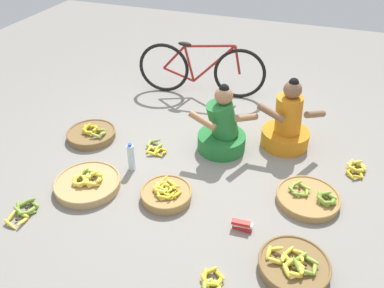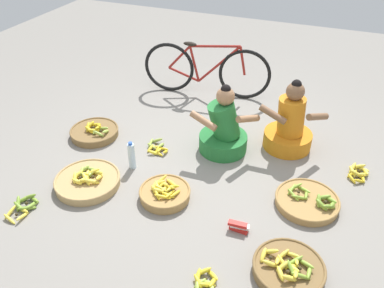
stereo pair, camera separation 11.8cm
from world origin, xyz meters
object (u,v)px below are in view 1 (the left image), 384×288
(banana_basket_front_center, at_px, (308,198))
(banana_basket_front_right, at_px, (166,193))
(bicycle_leaning, at_px, (201,70))
(loose_bananas_back_center, at_px, (214,286))
(banana_basket_back_right, at_px, (294,265))
(loose_bananas_front_left, at_px, (356,169))
(vendor_woman_behind, at_px, (287,125))
(water_bottle, at_px, (131,157))
(packet_carton_stack, at_px, (242,225))
(loose_bananas_back_left, at_px, (24,210))
(vendor_woman_front, at_px, (222,130))
(loose_bananas_near_bicycle, at_px, (155,149))
(banana_basket_near_vendor, at_px, (92,134))
(banana_basket_mid_right, at_px, (87,183))

(banana_basket_front_center, bearing_deg, banana_basket_front_right, -162.43)
(bicycle_leaning, xyz_separation_m, loose_bananas_back_center, (1.06, -2.86, -0.33))
(banana_basket_back_right, relative_size, loose_bananas_front_left, 1.73)
(banana_basket_front_center, bearing_deg, vendor_woman_behind, 112.00)
(bicycle_leaning, bearing_deg, water_bottle, -94.43)
(banana_basket_front_center, height_order, loose_bananas_back_center, banana_basket_front_center)
(banana_basket_front_right, height_order, loose_bananas_back_center, banana_basket_front_right)
(loose_bananas_back_center, bearing_deg, vendor_woman_behind, 84.23)
(bicycle_leaning, distance_m, packet_carton_stack, 2.51)
(vendor_woman_behind, relative_size, bicycle_leaning, 0.48)
(loose_bananas_back_left, height_order, water_bottle, water_bottle)
(vendor_woman_behind, bearing_deg, banana_basket_back_right, -79.27)
(vendor_woman_front, xyz_separation_m, loose_bananas_near_bicycle, (-0.67, -0.27, -0.22))
(vendor_woman_behind, height_order, loose_bananas_back_left, vendor_woman_behind)
(banana_basket_front_center, bearing_deg, banana_basket_near_vendor, 174.06)
(banana_basket_front_center, relative_size, loose_bananas_back_center, 1.73)
(bicycle_leaning, xyz_separation_m, loose_bananas_back_left, (-0.76, -2.69, -0.33))
(banana_basket_front_center, bearing_deg, loose_bananas_front_left, 56.29)
(vendor_woman_behind, height_order, packet_carton_stack, vendor_woman_behind)
(banana_basket_near_vendor, relative_size, banana_basket_front_center, 0.95)
(loose_bananas_back_center, bearing_deg, loose_bananas_front_left, 61.70)
(banana_basket_back_right, relative_size, banana_basket_front_center, 0.94)
(banana_basket_back_right, bearing_deg, banana_basket_near_vendor, 156.15)
(vendor_woman_behind, relative_size, banana_basket_near_vendor, 1.46)
(banana_basket_back_right, height_order, banana_basket_front_center, banana_basket_back_right)
(banana_basket_mid_right, distance_m, packet_carton_stack, 1.52)
(banana_basket_front_right, bearing_deg, vendor_woman_front, 74.39)
(bicycle_leaning, distance_m, loose_bananas_back_center, 3.07)
(banana_basket_near_vendor, relative_size, loose_bananas_front_left, 1.74)
(loose_bananas_front_left, relative_size, loose_bananas_back_left, 0.88)
(banana_basket_back_right, bearing_deg, banana_basket_mid_right, 171.31)
(bicycle_leaning, height_order, banana_basket_near_vendor, bicycle_leaning)
(vendor_woman_behind, height_order, loose_bananas_back_center, vendor_woman_behind)
(banana_basket_near_vendor, height_order, loose_bananas_front_left, banana_basket_near_vendor)
(banana_basket_front_center, xyz_separation_m, loose_bananas_back_center, (-0.55, -1.17, -0.02))
(vendor_woman_behind, bearing_deg, water_bottle, -145.60)
(vendor_woman_front, height_order, vendor_woman_behind, vendor_woman_behind)
(loose_bananas_back_center, distance_m, loose_bananas_back_left, 1.83)
(loose_bananas_near_bicycle, height_order, water_bottle, water_bottle)
(vendor_woman_front, height_order, banana_basket_front_center, vendor_woman_front)
(loose_bananas_near_bicycle, relative_size, loose_bananas_back_left, 0.78)
(banana_basket_near_vendor, distance_m, water_bottle, 0.79)
(banana_basket_near_vendor, distance_m, banana_basket_back_right, 2.64)
(packet_carton_stack, bearing_deg, water_bottle, 161.15)
(bicycle_leaning, height_order, water_bottle, bicycle_leaning)
(vendor_woman_behind, bearing_deg, loose_bananas_back_center, -95.77)
(loose_bananas_back_center, bearing_deg, loose_bananas_near_bicycle, 127.61)
(loose_bananas_back_center, xyz_separation_m, loose_bananas_back_left, (-1.82, 0.17, 0.00))
(vendor_woman_behind, relative_size, banana_basket_mid_right, 1.28)
(vendor_woman_behind, distance_m, loose_bananas_back_center, 2.05)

